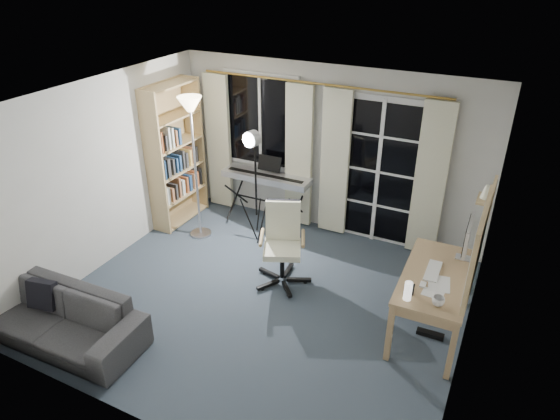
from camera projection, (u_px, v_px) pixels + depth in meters
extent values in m
cube|color=#394754|center=(263.00, 300.00, 5.97)|extent=(4.50, 4.00, 0.02)
cube|color=white|center=(261.00, 121.00, 7.25)|extent=(1.20, 0.06, 1.40)
cube|color=black|center=(260.00, 121.00, 7.23)|extent=(1.10, 0.02, 1.30)
cube|color=white|center=(260.00, 121.00, 7.22)|extent=(0.04, 0.03, 1.30)
cube|color=white|center=(379.00, 173.00, 6.76)|extent=(1.32, 0.06, 2.11)
cube|color=black|center=(357.00, 169.00, 6.86)|extent=(0.55, 0.02, 1.95)
cube|color=black|center=(400.00, 177.00, 6.62)|extent=(0.55, 0.02, 1.95)
cube|color=white|center=(378.00, 174.00, 6.73)|extent=(0.05, 0.04, 2.05)
cube|color=white|center=(375.00, 205.00, 6.95)|extent=(1.15, 0.03, 0.03)
cube|color=white|center=(378.00, 172.00, 6.72)|extent=(1.15, 0.03, 0.03)
cube|color=white|center=(382.00, 137.00, 6.49)|extent=(1.15, 0.03, 0.03)
cylinder|color=gold|center=(318.00, 84.00, 6.53)|extent=(3.50, 0.03, 0.03)
cube|color=#F8F6CB|center=(219.00, 143.00, 7.64)|extent=(0.40, 0.07, 2.10)
cube|color=#F8F6CB|center=(299.00, 157.00, 7.11)|extent=(0.40, 0.07, 2.10)
cube|color=#F8F6CB|center=(335.00, 164.00, 6.89)|extent=(0.40, 0.07, 2.10)
cube|color=#F8F6CB|center=(430.00, 181.00, 6.38)|extent=(0.40, 0.07, 2.10)
cube|color=tan|center=(154.00, 166.00, 6.91)|extent=(0.34, 0.04, 2.10)
cube|color=tan|center=(195.00, 145.00, 7.65)|extent=(0.34, 0.04, 2.10)
cube|color=tan|center=(167.00, 153.00, 7.34)|extent=(0.05, 0.95, 2.10)
cube|color=tan|center=(182.00, 216.00, 7.75)|extent=(0.36, 0.95, 0.03)
cube|color=tan|center=(179.00, 193.00, 7.57)|extent=(0.36, 0.95, 0.03)
cube|color=tan|center=(177.00, 169.00, 7.39)|extent=(0.36, 0.95, 0.03)
cube|color=tan|center=(174.00, 144.00, 7.20)|extent=(0.36, 0.95, 0.03)
cube|color=tan|center=(171.00, 117.00, 7.01)|extent=(0.36, 0.95, 0.03)
cube|color=tan|center=(168.00, 85.00, 6.80)|extent=(0.36, 0.95, 0.03)
cube|color=white|center=(163.00, 195.00, 7.19)|extent=(0.24, 0.07, 0.27)
cube|color=#AF6F49|center=(168.00, 194.00, 7.29)|extent=(0.24, 0.05, 0.21)
cube|color=#373737|center=(171.00, 191.00, 7.35)|extent=(0.24, 0.04, 0.24)
cube|color=#AF6F49|center=(174.00, 187.00, 7.39)|extent=(0.24, 0.04, 0.31)
cube|color=white|center=(178.00, 187.00, 7.47)|extent=(0.24, 0.06, 0.24)
cube|color=#B05B32|center=(182.00, 184.00, 7.54)|extent=(0.24, 0.04, 0.25)
cube|color=#2A4E7E|center=(185.00, 182.00, 7.61)|extent=(0.24, 0.06, 0.26)
cube|color=#AF6F49|center=(189.00, 180.00, 7.68)|extent=(0.24, 0.04, 0.24)
cube|color=#B05B32|center=(192.00, 178.00, 7.74)|extent=(0.24, 0.06, 0.25)
cube|color=#373737|center=(195.00, 175.00, 7.81)|extent=(0.24, 0.03, 0.28)
cube|color=#2A4E7E|center=(160.00, 169.00, 7.00)|extent=(0.24, 0.04, 0.29)
cube|color=#373737|center=(163.00, 167.00, 7.06)|extent=(0.24, 0.07, 0.28)
cube|color=#373737|center=(168.00, 166.00, 7.15)|extent=(0.24, 0.04, 0.24)
cube|color=#2A4E7E|center=(171.00, 165.00, 7.22)|extent=(0.24, 0.04, 0.23)
cube|color=#2A4E7E|center=(175.00, 162.00, 7.27)|extent=(0.24, 0.04, 0.25)
cube|color=#373737|center=(178.00, 159.00, 7.32)|extent=(0.24, 0.04, 0.29)
cube|color=#373737|center=(181.00, 159.00, 7.40)|extent=(0.24, 0.05, 0.23)
cube|color=#EAB857|center=(185.00, 157.00, 7.47)|extent=(0.24, 0.05, 0.24)
cube|color=#AF6F49|center=(188.00, 154.00, 7.53)|extent=(0.24, 0.04, 0.26)
cube|color=#373737|center=(191.00, 153.00, 7.59)|extent=(0.24, 0.04, 0.24)
cube|color=#B05B32|center=(156.00, 142.00, 6.81)|extent=(0.24, 0.04, 0.30)
cube|color=#373737|center=(160.00, 142.00, 6.89)|extent=(0.24, 0.03, 0.23)
cube|color=white|center=(163.00, 138.00, 6.93)|extent=(0.24, 0.04, 0.31)
cube|color=white|center=(167.00, 137.00, 6.99)|extent=(0.24, 0.04, 0.29)
cube|color=#AF6F49|center=(171.00, 137.00, 7.07)|extent=(0.24, 0.04, 0.23)
cube|color=#2A4E7E|center=(174.00, 135.00, 7.12)|extent=(0.24, 0.05, 0.24)
cylinder|color=#B2B2B7|center=(201.00, 233.00, 7.31)|extent=(0.40, 0.40, 0.03)
cylinder|color=#B2B2B7|center=(196.00, 173.00, 6.86)|extent=(0.04, 0.04, 1.89)
cone|color=#FFE5B2|center=(190.00, 104.00, 6.41)|extent=(0.43, 0.43, 0.19)
cylinder|color=black|center=(237.00, 194.00, 7.67)|extent=(0.03, 0.65, 0.59)
cylinder|color=black|center=(237.00, 194.00, 7.67)|extent=(0.03, 0.65, 0.59)
cylinder|color=black|center=(298.00, 208.00, 7.27)|extent=(0.03, 0.65, 0.59)
cylinder|color=black|center=(298.00, 208.00, 7.27)|extent=(0.03, 0.65, 0.59)
cylinder|color=black|center=(267.00, 201.00, 7.47)|extent=(1.03, 0.03, 0.02)
cube|color=silver|center=(266.00, 177.00, 7.29)|extent=(1.35, 0.35, 0.09)
cube|color=white|center=(264.00, 177.00, 7.21)|extent=(1.24, 0.15, 0.02)
cube|color=black|center=(265.00, 175.00, 7.24)|extent=(1.20, 0.09, 0.01)
cube|color=black|center=(270.00, 164.00, 7.29)|extent=(0.36, 0.08, 0.22)
cylinder|color=black|center=(262.00, 222.00, 7.04)|extent=(0.09, 0.25, 0.66)
cylinder|color=black|center=(259.00, 216.00, 7.20)|extent=(0.19, 0.19, 0.67)
cylinder|color=black|center=(249.00, 221.00, 7.07)|extent=(0.25, 0.09, 0.67)
cylinder|color=black|center=(256.00, 178.00, 6.80)|extent=(0.03, 0.03, 1.15)
cylinder|color=silver|center=(252.00, 139.00, 6.50)|extent=(0.24, 0.17, 0.22)
cylinder|color=white|center=(248.00, 140.00, 6.45)|extent=(0.19, 0.07, 0.19)
cube|color=black|center=(299.00, 280.00, 6.25)|extent=(0.30, 0.17, 0.04)
cylinder|color=black|center=(305.00, 281.00, 6.25)|extent=(0.06, 0.06, 0.05)
cube|color=black|center=(288.00, 270.00, 6.43)|extent=(0.08, 0.31, 0.04)
cylinder|color=black|center=(290.00, 268.00, 6.50)|extent=(0.06, 0.06, 0.05)
cube|color=black|center=(269.00, 273.00, 6.37)|extent=(0.31, 0.11, 0.04)
cylinder|color=black|center=(265.00, 272.00, 6.42)|extent=(0.06, 0.06, 0.05)
cube|color=black|center=(268.00, 285.00, 6.15)|extent=(0.20, 0.29, 0.04)
cylinder|color=black|center=(263.00, 288.00, 6.12)|extent=(0.06, 0.06, 0.05)
cube|color=black|center=(287.00, 289.00, 6.07)|extent=(0.24, 0.26, 0.04)
cylinder|color=black|center=(289.00, 294.00, 6.02)|extent=(0.06, 0.06, 0.05)
cylinder|color=black|center=(282.00, 264.00, 6.15)|extent=(0.08, 0.08, 0.39)
cube|color=#EEEEC8|center=(282.00, 250.00, 6.05)|extent=(0.58, 0.58, 0.08)
cube|color=#EEEEC8|center=(283.00, 220.00, 6.10)|extent=(0.44, 0.28, 0.51)
cube|color=black|center=(283.00, 217.00, 6.13)|extent=(0.41, 0.25, 0.47)
cylinder|color=tan|center=(262.00, 237.00, 6.01)|extent=(0.19, 0.37, 0.04)
cylinder|color=tan|center=(303.00, 238.00, 5.98)|extent=(0.19, 0.37, 0.04)
cube|color=#A57C55|center=(437.00, 276.00, 5.18)|extent=(0.70, 1.36, 0.04)
cube|color=#A57C55|center=(436.00, 282.00, 5.21)|extent=(0.66, 1.32, 0.10)
cube|color=#A57C55|center=(389.00, 333.00, 4.95)|extent=(0.06, 0.06, 0.68)
cube|color=#A57C55|center=(452.00, 351.00, 4.72)|extent=(0.06, 0.06, 0.68)
cube|color=#A57C55|center=(416.00, 267.00, 5.97)|extent=(0.06, 0.06, 0.68)
cube|color=#A57C55|center=(468.00, 279.00, 5.74)|extent=(0.06, 0.06, 0.68)
cube|color=silver|center=(464.00, 258.00, 5.44)|extent=(0.18, 0.12, 0.01)
cube|color=silver|center=(466.00, 248.00, 5.38)|extent=(0.04, 0.03, 0.21)
cube|color=silver|center=(468.00, 236.00, 5.31)|extent=(0.05, 0.52, 0.33)
cube|color=black|center=(466.00, 235.00, 5.32)|extent=(0.02, 0.48, 0.29)
cube|color=white|center=(433.00, 271.00, 5.22)|extent=(0.14, 0.41, 0.02)
cube|color=white|center=(423.00, 285.00, 5.00)|extent=(0.06, 0.10, 0.02)
cube|color=white|center=(439.00, 284.00, 5.03)|extent=(0.26, 0.32, 0.01)
cube|color=white|center=(433.00, 294.00, 4.89)|extent=(0.21, 0.16, 0.00)
cube|color=black|center=(412.00, 289.00, 4.86)|extent=(0.05, 0.04, 0.12)
cylinder|color=white|center=(408.00, 291.00, 4.77)|extent=(0.08, 0.08, 0.19)
cube|color=black|center=(430.00, 334.00, 5.40)|extent=(0.29, 0.08, 0.05)
imported|color=silver|center=(438.00, 300.00, 4.70)|extent=(0.12, 0.10, 0.12)
cube|color=tan|center=(478.00, 247.00, 4.09)|extent=(0.04, 0.94, 0.74)
cube|color=white|center=(475.00, 247.00, 4.10)|extent=(0.01, 0.84, 0.64)
cube|color=tan|center=(492.00, 198.00, 4.78)|extent=(0.03, 0.42, 0.32)
cube|color=#518743|center=(490.00, 198.00, 4.79)|extent=(0.00, 0.36, 0.26)
cube|color=tan|center=(485.00, 199.00, 5.32)|extent=(0.16, 0.30, 0.02)
cone|color=#EEEEC8|center=(487.00, 192.00, 5.28)|extent=(0.12, 0.12, 0.15)
imported|color=#29292B|center=(56.00, 311.00, 5.20)|extent=(1.90, 0.61, 0.74)
cube|color=black|center=(42.00, 294.00, 5.35)|extent=(0.35, 0.23, 0.33)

